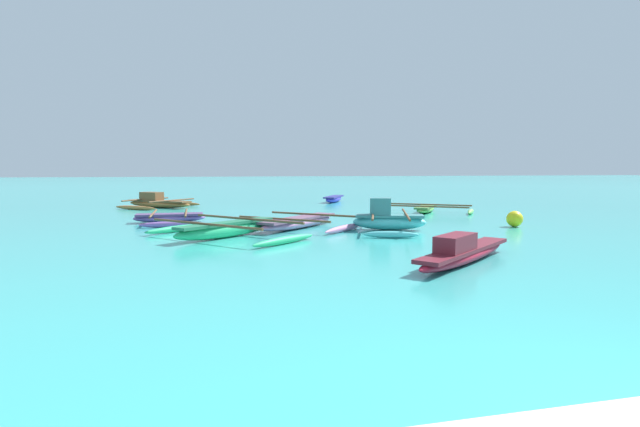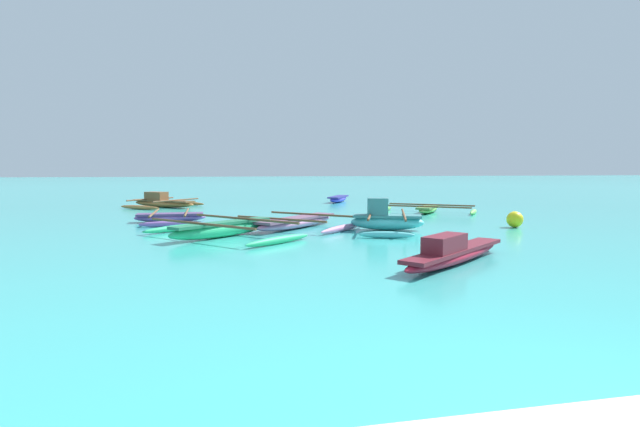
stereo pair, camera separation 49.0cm
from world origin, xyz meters
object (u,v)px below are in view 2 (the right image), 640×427
moored_boat_4 (454,253)px  mooring_buoy_0 (515,219)px  moored_boat_0 (162,202)px  moored_boat_7 (170,217)px  moored_boat_1 (386,219)px  moored_boat_5 (297,222)px  moored_boat_2 (338,199)px  moored_boat_6 (428,209)px  moored_boat_3 (223,229)px

moored_boat_4 → mooring_buoy_0: 7.34m
moored_boat_0 → moored_boat_7: bearing=-42.2°
moored_boat_1 → moored_boat_4: bearing=-75.3°
moored_boat_5 → mooring_buoy_0: bearing=-57.5°
moored_boat_0 → moored_boat_2: moored_boat_0 is taller
moored_boat_1 → moored_boat_6: size_ratio=1.01×
moored_boat_0 → moored_boat_3: moored_boat_0 is taller
moored_boat_2 → moored_boat_0: bearing=128.7°
moored_boat_0 → moored_boat_1: size_ratio=0.97×
moored_boat_3 → moored_boat_7: moored_boat_3 is taller
moored_boat_1 → moored_boat_5: size_ratio=0.99×
moored_boat_0 → moored_boat_4: moored_boat_0 is taller
moored_boat_0 → moored_boat_3: size_ratio=0.84×
moored_boat_5 → moored_boat_6: moored_boat_5 is taller
moored_boat_2 → moored_boat_6: moored_boat_2 is taller
moored_boat_4 → moored_boat_6: (4.50, 11.20, -0.06)m
moored_boat_2 → moored_boat_3: size_ratio=0.58×
moored_boat_1 → moored_boat_6: (3.98, 5.57, -0.18)m
moored_boat_7 → mooring_buoy_0: bearing=-20.7°
moored_boat_1 → mooring_buoy_0: 4.45m
moored_boat_2 → mooring_buoy_0: 13.63m
moored_boat_1 → moored_boat_7: size_ratio=1.26×
moored_boat_5 → moored_boat_7: bearing=99.8°
moored_boat_0 → mooring_buoy_0: (12.33, -11.57, 0.02)m
moored_boat_7 → moored_boat_0: bearing=96.9°
moored_boat_1 → moored_boat_3: moored_boat_1 is taller
moored_boat_5 → moored_boat_6: bearing=-13.0°
moored_boat_6 → moored_boat_1: bearing=-179.9°
moored_boat_1 → moored_boat_4: moored_boat_1 is taller
moored_boat_5 → moored_boat_4: bearing=-118.9°
moored_boat_5 → moored_boat_2: bearing=22.9°
moored_boat_5 → mooring_buoy_0: size_ratio=8.13×
moored_boat_6 → mooring_buoy_0: mooring_buoy_0 is taller
moored_boat_2 → mooring_buoy_0: (2.67, -13.36, 0.07)m
moored_boat_1 → moored_boat_4: size_ratio=1.20×
moored_boat_1 → moored_boat_6: 6.85m
moored_boat_1 → moored_boat_3: size_ratio=0.87×
mooring_buoy_0 → moored_boat_3: bearing=-178.0°
moored_boat_2 → moored_boat_6: 7.88m
moored_boat_0 → mooring_buoy_0: moored_boat_0 is taller
moored_boat_4 → mooring_buoy_0: moored_boat_4 is taller
moored_boat_2 → moored_boat_7: moored_boat_7 is taller
moored_boat_0 → moored_boat_1: 13.81m
moored_boat_3 → moored_boat_1: bearing=-34.4°
mooring_buoy_0 → moored_boat_5: bearing=169.2°
moored_boat_7 → moored_boat_2: bearing=46.1°
moored_boat_3 → moored_boat_6: size_ratio=1.17×
mooring_buoy_0 → moored_boat_0: bearing=136.8°
moored_boat_6 → mooring_buoy_0: bearing=-139.7°
moored_boat_2 → moored_boat_1: bearing=-159.6°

